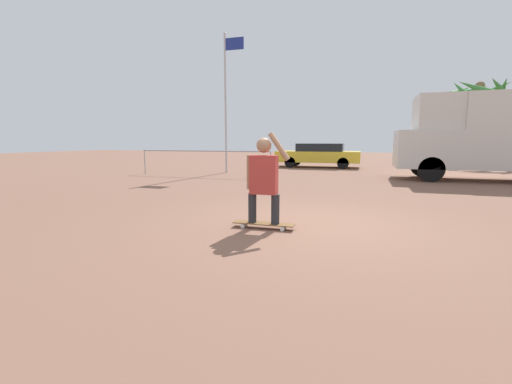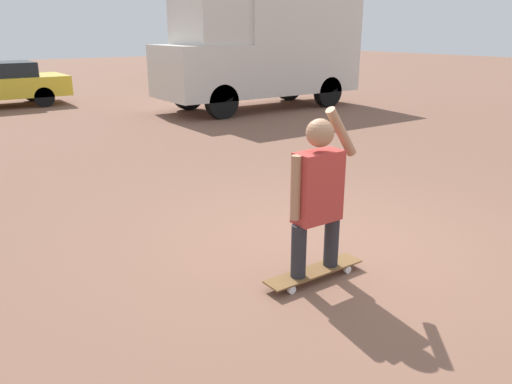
% 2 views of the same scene
% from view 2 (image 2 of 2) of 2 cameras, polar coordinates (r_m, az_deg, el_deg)
% --- Properties ---
extents(ground_plane, '(80.00, 80.00, 0.00)m').
position_cam_2_polar(ground_plane, '(5.59, 8.69, -5.97)').
color(ground_plane, brown).
extents(skateboard, '(1.05, 0.22, 0.09)m').
position_cam_2_polar(skateboard, '(4.80, 6.69, -9.04)').
color(skateboard, brown).
rests_on(skateboard, ground_plane).
extents(person_skateboarder, '(0.74, 0.25, 1.53)m').
position_cam_2_polar(person_skateboarder, '(4.49, 7.06, 0.40)').
color(person_skateboarder, '#28282D').
rests_on(person_skateboarder, skateboard).
extents(camper_van, '(6.11, 2.19, 3.16)m').
position_cam_2_polar(camper_van, '(15.21, 0.88, 16.05)').
color(camper_van, black).
rests_on(camper_van, ground_plane).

